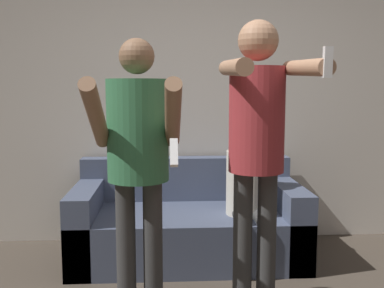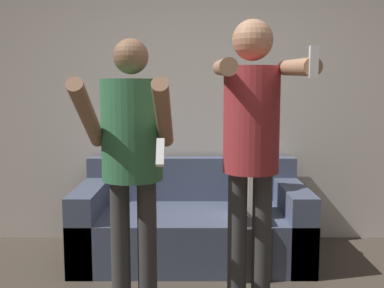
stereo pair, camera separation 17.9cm
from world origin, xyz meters
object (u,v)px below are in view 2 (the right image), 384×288
object	(u,v)px
person_standing_right	(252,138)
person_seated	(251,190)
couch	(192,225)
person_standing_left	(132,151)

from	to	relation	value
person_standing_right	person_seated	world-z (taller)	person_standing_right
couch	person_standing_right	distance (m)	1.44
couch	person_standing_right	bearing A→B (deg)	-73.61
couch	person_seated	xyz separation A→B (m)	(0.45, -0.21, 0.34)
person_standing_left	person_seated	bearing A→B (deg)	49.07
person_standing_left	person_standing_right	bearing A→B (deg)	-0.54
person_standing_left	person_standing_right	size ratio (longest dim) A/B	0.94
person_standing_right	person_seated	distance (m)	1.05
couch	person_standing_right	size ratio (longest dim) A/B	1.04
couch	person_standing_right	xyz separation A→B (m)	(0.33, -1.12, 0.84)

